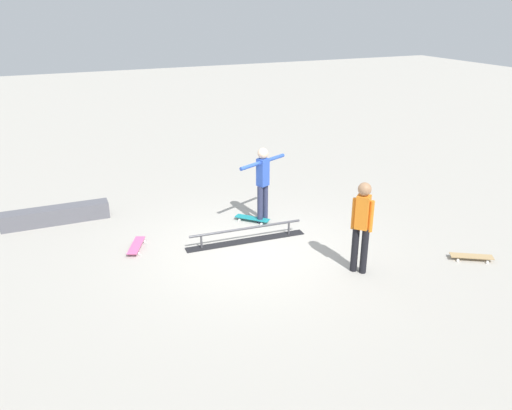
# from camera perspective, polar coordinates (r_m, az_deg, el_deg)

# --- Properties ---
(ground_plane) EXTENTS (60.00, 60.00, 0.00)m
(ground_plane) POSITION_cam_1_polar(r_m,az_deg,el_deg) (10.34, -0.31, -4.91)
(ground_plane) COLOR #ADA89E
(grind_rail) EXTENTS (2.58, 0.40, 0.32)m
(grind_rail) POSITION_cam_1_polar(r_m,az_deg,el_deg) (10.59, -1.09, -3.42)
(grind_rail) COLOR black
(grind_rail) RESTS_ON ground_plane
(skate_ledge) EXTENTS (2.31, 0.42, 0.37)m
(skate_ledge) POSITION_cam_1_polar(r_m,az_deg,el_deg) (12.29, -21.56, -1.07)
(skate_ledge) COLOR #595960
(skate_ledge) RESTS_ON ground_plane
(skater_main) EXTENTS (1.30, 0.64, 1.73)m
(skater_main) POSITION_cam_1_polar(r_m,az_deg,el_deg) (11.21, 0.77, 2.86)
(skater_main) COLOR #2D3351
(skater_main) RESTS_ON ground_plane
(skateboard_main) EXTENTS (0.69, 0.72, 0.09)m
(skateboard_main) POSITION_cam_1_polar(r_m,az_deg,el_deg) (11.55, -0.42, -1.51)
(skateboard_main) COLOR teal
(skateboard_main) RESTS_ON ground_plane
(bystander_orange_shirt) EXTENTS (0.32, 0.35, 1.75)m
(bystander_orange_shirt) POSITION_cam_1_polar(r_m,az_deg,el_deg) (9.27, 11.80, -1.97)
(bystander_orange_shirt) COLOR black
(bystander_orange_shirt) RESTS_ON ground_plane
(loose_skateboard_pink) EXTENTS (0.51, 0.81, 0.09)m
(loose_skateboard_pink) POSITION_cam_1_polar(r_m,az_deg,el_deg) (10.58, -13.31, -4.44)
(loose_skateboard_pink) COLOR #E05993
(loose_skateboard_pink) RESTS_ON ground_plane
(loose_skateboard_natural) EXTENTS (0.79, 0.59, 0.09)m
(loose_skateboard_natural) POSITION_cam_1_polar(r_m,az_deg,el_deg) (10.73, 23.06, -5.33)
(loose_skateboard_natural) COLOR tan
(loose_skateboard_natural) RESTS_ON ground_plane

